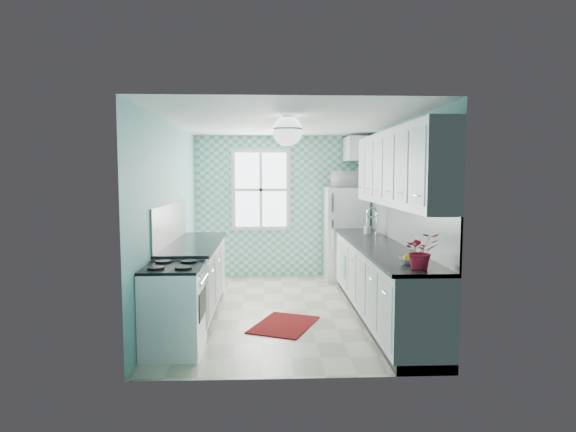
{
  "coord_description": "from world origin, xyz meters",
  "views": [
    {
      "loc": [
        -0.23,
        -6.36,
        1.83
      ],
      "look_at": [
        0.05,
        0.25,
        1.25
      ],
      "focal_mm": 30.0,
      "sensor_mm": 36.0,
      "label": 1
    }
  ],
  "objects_px": {
    "sink": "(366,236)",
    "fruit_bowl": "(412,261)",
    "fridge": "(346,234)",
    "ceiling_light": "(288,131)",
    "potted_plant": "(421,251)",
    "stove": "(174,307)",
    "microwave": "(346,179)"
  },
  "relations": [
    {
      "from": "fruit_bowl",
      "to": "potted_plant",
      "type": "distance_m",
      "value": 0.3
    },
    {
      "from": "ceiling_light",
      "to": "fruit_bowl",
      "type": "bearing_deg",
      "value": -37.1
    },
    {
      "from": "fridge",
      "to": "microwave",
      "type": "xyz_separation_m",
      "value": [
        0.0,
        0.0,
        0.94
      ]
    },
    {
      "from": "stove",
      "to": "microwave",
      "type": "xyz_separation_m",
      "value": [
        2.31,
        3.27,
        1.28
      ]
    },
    {
      "from": "potted_plant",
      "to": "sink",
      "type": "bearing_deg",
      "value": 89.9
    },
    {
      "from": "fruit_bowl",
      "to": "fridge",
      "type": "bearing_deg",
      "value": 91.47
    },
    {
      "from": "fruit_bowl",
      "to": "sink",
      "type": "bearing_deg",
      "value": 89.88
    },
    {
      "from": "fruit_bowl",
      "to": "microwave",
      "type": "xyz_separation_m",
      "value": [
        -0.09,
        3.52,
        0.77
      ]
    },
    {
      "from": "sink",
      "to": "fruit_bowl",
      "type": "bearing_deg",
      "value": -88.8
    },
    {
      "from": "fridge",
      "to": "sink",
      "type": "height_order",
      "value": "fridge"
    },
    {
      "from": "ceiling_light",
      "to": "stove",
      "type": "bearing_deg",
      "value": -151.03
    },
    {
      "from": "microwave",
      "to": "fridge",
      "type": "bearing_deg",
      "value": 55.79
    },
    {
      "from": "stove",
      "to": "fruit_bowl",
      "type": "relative_size",
      "value": 3.57
    },
    {
      "from": "ceiling_light",
      "to": "potted_plant",
      "type": "xyz_separation_m",
      "value": [
        1.2,
        -1.17,
        -1.21
      ]
    },
    {
      "from": "sink",
      "to": "potted_plant",
      "type": "bearing_deg",
      "value": -88.79
    },
    {
      "from": "sink",
      "to": "microwave",
      "type": "height_order",
      "value": "microwave"
    },
    {
      "from": "fridge",
      "to": "stove",
      "type": "bearing_deg",
      "value": -125.93
    },
    {
      "from": "ceiling_light",
      "to": "microwave",
      "type": "height_order",
      "value": "ceiling_light"
    },
    {
      "from": "sink",
      "to": "microwave",
      "type": "xyz_separation_m",
      "value": [
        -0.09,
        1.28,
        0.81
      ]
    },
    {
      "from": "ceiling_light",
      "to": "fruit_bowl",
      "type": "distance_m",
      "value": 2.02
    },
    {
      "from": "sink",
      "to": "potted_plant",
      "type": "distance_m",
      "value": 2.51
    },
    {
      "from": "fridge",
      "to": "sink",
      "type": "relative_size",
      "value": 3.01
    },
    {
      "from": "ceiling_light",
      "to": "stove",
      "type": "distance_m",
      "value": 2.31
    },
    {
      "from": "stove",
      "to": "sink",
      "type": "relative_size",
      "value": 1.65
    },
    {
      "from": "ceiling_light",
      "to": "fridge",
      "type": "distance_m",
      "value": 3.22
    },
    {
      "from": "fridge",
      "to": "sink",
      "type": "distance_m",
      "value": 1.29
    },
    {
      "from": "fridge",
      "to": "stove",
      "type": "relative_size",
      "value": 1.82
    },
    {
      "from": "stove",
      "to": "fruit_bowl",
      "type": "xyz_separation_m",
      "value": [
        2.4,
        -0.24,
        0.51
      ]
    },
    {
      "from": "ceiling_light",
      "to": "fridge",
      "type": "bearing_deg",
      "value": 66.95
    },
    {
      "from": "ceiling_light",
      "to": "sink",
      "type": "distance_m",
      "value": 2.27
    },
    {
      "from": "ceiling_light",
      "to": "fridge",
      "type": "xyz_separation_m",
      "value": [
        1.11,
        2.61,
        -1.52
      ]
    },
    {
      "from": "microwave",
      "to": "sink",
      "type": "bearing_deg",
      "value": 95.84
    }
  ]
}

